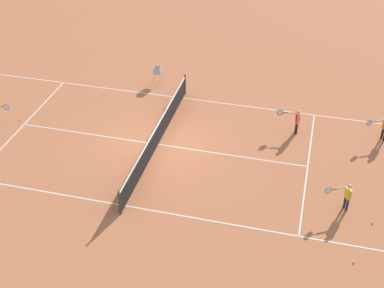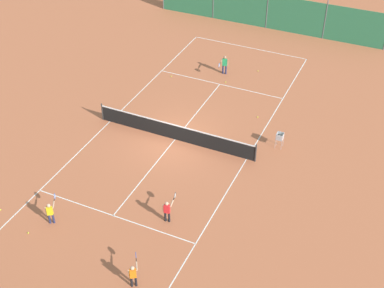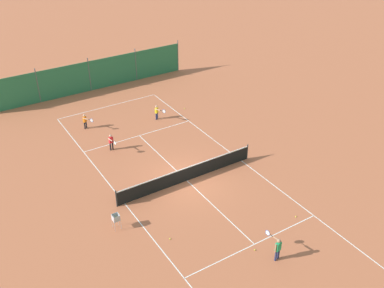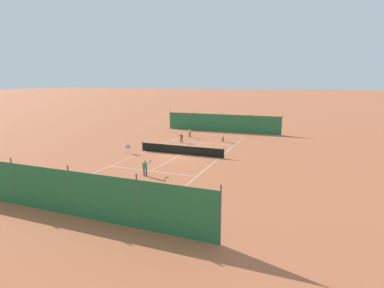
{
  "view_description": "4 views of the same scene",
  "coord_description": "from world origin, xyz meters",
  "px_view_note": "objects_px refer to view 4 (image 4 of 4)",
  "views": [
    {
      "loc": [
        -17.93,
        -6.1,
        13.27
      ],
      "look_at": [
        -1.6,
        -1.93,
        1.44
      ],
      "focal_mm": 50.0,
      "sensor_mm": 36.0,
      "label": 1
    },
    {
      "loc": [
        10.48,
        -20.71,
        17.17
      ],
      "look_at": [
        1.8,
        -1.75,
        1.45
      ],
      "focal_mm": 50.0,
      "sensor_mm": 36.0,
      "label": 2
    },
    {
      "loc": [
        11.45,
        18.73,
        15.8
      ],
      "look_at": [
        -1.76,
        -2.22,
        0.87
      ],
      "focal_mm": 42.0,
      "sensor_mm": 36.0,
      "label": 3
    },
    {
      "loc": [
        -11.93,
        27.59,
        7.3
      ],
      "look_at": [
        -1.52,
        0.8,
        1.35
      ],
      "focal_mm": 28.0,
      "sensor_mm": 36.0,
      "label": 4
    }
  ],
  "objects_px": {
    "player_near_baseline": "(145,167)",
    "tennis_ball_near_corner": "(133,160)",
    "player_far_service": "(181,137)",
    "player_near_service": "(190,132)",
    "tennis_ball_by_net_right": "(188,173)",
    "tennis_ball_mid_court": "(229,140)",
    "tennis_ball_alley_right": "(116,177)",
    "ball_hopper": "(128,147)",
    "tennis_ball_alley_left": "(244,143)",
    "tennis_ball_service_box": "(146,171)",
    "player_far_baseline": "(223,137)",
    "tennis_net": "(181,149)"
  },
  "relations": [
    {
      "from": "player_near_baseline",
      "to": "tennis_ball_near_corner",
      "type": "relative_size",
      "value": 19.36
    },
    {
      "from": "player_far_service",
      "to": "player_near_service",
      "type": "xyz_separation_m",
      "value": [
        0.38,
        -3.73,
        -0.01
      ]
    },
    {
      "from": "tennis_ball_by_net_right",
      "to": "tennis_ball_mid_court",
      "type": "xyz_separation_m",
      "value": [
        0.38,
        -14.86,
        0.0
      ]
    },
    {
      "from": "tennis_ball_alley_right",
      "to": "ball_hopper",
      "type": "height_order",
      "value": "ball_hopper"
    },
    {
      "from": "player_near_baseline",
      "to": "tennis_ball_by_net_right",
      "type": "bearing_deg",
      "value": -149.29
    },
    {
      "from": "player_near_service",
      "to": "tennis_ball_by_net_right",
      "type": "xyz_separation_m",
      "value": [
        -5.96,
        15.33,
        -0.63
      ]
    },
    {
      "from": "player_near_service",
      "to": "ball_hopper",
      "type": "height_order",
      "value": "player_near_service"
    },
    {
      "from": "ball_hopper",
      "to": "player_near_service",
      "type": "bearing_deg",
      "value": -102.87
    },
    {
      "from": "player_near_service",
      "to": "tennis_ball_mid_court",
      "type": "height_order",
      "value": "player_near_service"
    },
    {
      "from": "tennis_ball_alley_left",
      "to": "player_far_service",
      "type": "bearing_deg",
      "value": 19.81
    },
    {
      "from": "tennis_ball_alley_right",
      "to": "tennis_ball_alley_left",
      "type": "xyz_separation_m",
      "value": [
        -6.53,
        -17.19,
        0.0
      ]
    },
    {
      "from": "tennis_ball_service_box",
      "to": "tennis_ball_alley_right",
      "type": "bearing_deg",
      "value": 57.63
    },
    {
      "from": "ball_hopper",
      "to": "player_near_baseline",
      "type": "bearing_deg",
      "value": 132.47
    },
    {
      "from": "player_near_baseline",
      "to": "tennis_ball_alley_right",
      "type": "height_order",
      "value": "player_near_baseline"
    },
    {
      "from": "player_far_service",
      "to": "tennis_ball_alley_left",
      "type": "bearing_deg",
      "value": -160.19
    },
    {
      "from": "tennis_ball_near_corner",
      "to": "tennis_ball_service_box",
      "type": "bearing_deg",
      "value": 137.18
    },
    {
      "from": "player_far_baseline",
      "to": "player_far_service",
      "type": "bearing_deg",
      "value": 25.72
    },
    {
      "from": "player_far_baseline",
      "to": "tennis_ball_alley_left",
      "type": "relative_size",
      "value": 17.28
    },
    {
      "from": "tennis_ball_service_box",
      "to": "tennis_ball_by_net_right",
      "type": "height_order",
      "value": "same"
    },
    {
      "from": "player_near_baseline",
      "to": "tennis_ball_alley_left",
      "type": "height_order",
      "value": "player_near_baseline"
    },
    {
      "from": "tennis_ball_by_net_right",
      "to": "tennis_ball_alley_left",
      "type": "distance_m",
      "value": 14.32
    },
    {
      "from": "player_far_service",
      "to": "ball_hopper",
      "type": "xyz_separation_m",
      "value": [
        2.9,
        7.29,
        -0.02
      ]
    },
    {
      "from": "player_near_service",
      "to": "ball_hopper",
      "type": "distance_m",
      "value": 11.31
    },
    {
      "from": "tennis_ball_alley_right",
      "to": "tennis_ball_mid_court",
      "type": "relative_size",
      "value": 1.0
    },
    {
      "from": "tennis_ball_mid_court",
      "to": "tennis_ball_by_net_right",
      "type": "bearing_deg",
      "value": 91.47
    },
    {
      "from": "tennis_ball_by_net_right",
      "to": "player_far_service",
      "type": "bearing_deg",
      "value": -64.32
    },
    {
      "from": "player_far_service",
      "to": "tennis_ball_alley_left",
      "type": "relative_size",
      "value": 17.56
    },
    {
      "from": "player_near_service",
      "to": "player_near_baseline",
      "type": "height_order",
      "value": "player_near_baseline"
    },
    {
      "from": "player_far_service",
      "to": "tennis_ball_mid_court",
      "type": "bearing_deg",
      "value": -147.94
    },
    {
      "from": "tennis_ball_service_box",
      "to": "player_near_baseline",
      "type": "bearing_deg",
      "value": 117.3
    },
    {
      "from": "tennis_ball_alley_left",
      "to": "ball_hopper",
      "type": "relative_size",
      "value": 0.07
    },
    {
      "from": "player_far_baseline",
      "to": "tennis_ball_near_corner",
      "type": "distance_m",
      "value": 13.02
    },
    {
      "from": "tennis_ball_mid_court",
      "to": "tennis_ball_alley_left",
      "type": "bearing_deg",
      "value": 162.97
    },
    {
      "from": "player_far_baseline",
      "to": "tennis_ball_service_box",
      "type": "relative_size",
      "value": 17.28
    },
    {
      "from": "tennis_ball_near_corner",
      "to": "ball_hopper",
      "type": "bearing_deg",
      "value": -48.77
    },
    {
      "from": "tennis_net",
      "to": "player_far_service",
      "type": "height_order",
      "value": "player_far_service"
    },
    {
      "from": "tennis_net",
      "to": "player_far_baseline",
      "type": "xyz_separation_m",
      "value": [
        -2.26,
        -7.87,
        0.17
      ]
    },
    {
      "from": "player_near_service",
      "to": "tennis_ball_alley_right",
      "type": "distance_m",
      "value": 18.35
    },
    {
      "from": "tennis_ball_service_box",
      "to": "player_far_baseline",
      "type": "bearing_deg",
      "value": -99.75
    },
    {
      "from": "player_far_baseline",
      "to": "tennis_ball_near_corner",
      "type": "bearing_deg",
      "value": 64.32
    },
    {
      "from": "tennis_ball_alley_left",
      "to": "player_near_baseline",
      "type": "bearing_deg",
      "value": 73.82
    },
    {
      "from": "ball_hopper",
      "to": "player_far_service",
      "type": "bearing_deg",
      "value": -111.72
    },
    {
      "from": "tennis_net",
      "to": "player_near_service",
      "type": "xyz_separation_m",
      "value": [
        2.78,
        -9.37,
        0.17
      ]
    },
    {
      "from": "tennis_ball_alley_right",
      "to": "tennis_net",
      "type": "bearing_deg",
      "value": -100.47
    },
    {
      "from": "player_far_service",
      "to": "tennis_ball_by_net_right",
      "type": "xyz_separation_m",
      "value": [
        -5.58,
        11.6,
        -0.65
      ]
    },
    {
      "from": "tennis_ball_near_corner",
      "to": "ball_hopper",
      "type": "xyz_separation_m",
      "value": [
        1.92,
        -2.19,
        0.62
      ]
    },
    {
      "from": "tennis_ball_mid_court",
      "to": "player_far_baseline",
      "type": "bearing_deg",
      "value": 61.59
    },
    {
      "from": "player_near_service",
      "to": "player_near_baseline",
      "type": "relative_size",
      "value": 0.89
    },
    {
      "from": "player_near_service",
      "to": "tennis_ball_near_corner",
      "type": "height_order",
      "value": "player_near_service"
    },
    {
      "from": "player_near_service",
      "to": "tennis_net",
      "type": "bearing_deg",
      "value": 106.51
    }
  ]
}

